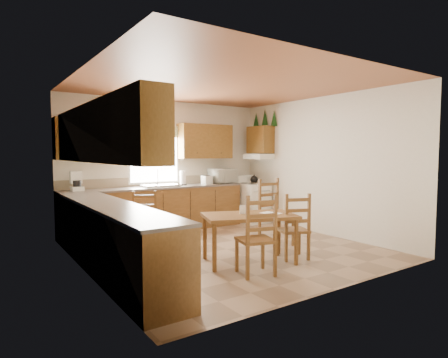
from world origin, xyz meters
TOP-DOWN VIEW (x-y plane):
  - floor at (0.00, 0.00)m, footprint 4.50×4.50m
  - ceiling at (0.00, 0.00)m, footprint 4.50×4.50m
  - wall_left at (-2.25, 0.00)m, footprint 4.50×4.50m
  - wall_right at (2.25, 0.00)m, footprint 4.50×4.50m
  - wall_back at (0.00, 2.25)m, footprint 4.50×4.50m
  - wall_front at (0.00, -2.25)m, footprint 4.50×4.50m
  - lower_cab_back at (-0.38, 1.95)m, footprint 3.75×0.60m
  - lower_cab_left at (-1.95, -0.15)m, footprint 0.60×3.60m
  - counter_back at (-0.38, 1.95)m, footprint 3.75×0.63m
  - counter_left at (-1.95, -0.15)m, footprint 0.63×3.60m
  - backsplash at (-0.38, 2.24)m, footprint 3.75×0.01m
  - upper_cab_back_left at (-1.55, 2.08)m, footprint 1.41×0.33m
  - upper_cab_back_right at (0.86, 2.08)m, footprint 1.25×0.33m
  - upper_cab_left at (-2.08, -0.15)m, footprint 0.33×3.60m
  - upper_cab_stove at (2.08, 1.65)m, footprint 0.33×0.62m
  - range_hood at (2.03, 1.65)m, footprint 0.44×0.62m
  - window_frame at (-0.30, 2.22)m, footprint 1.13×0.02m
  - window_pane at (-0.30, 2.21)m, footprint 1.05×0.01m
  - window_valance at (-0.30, 2.19)m, footprint 1.19×0.01m
  - sink_basin at (-0.30, 1.95)m, footprint 0.75×0.45m
  - pine_decal_a at (2.21, 1.33)m, footprint 0.22×0.22m
  - pine_decal_b at (2.21, 1.65)m, footprint 0.22×0.22m
  - pine_decal_c at (2.21, 1.97)m, footprint 0.22×0.22m
  - stove at (1.88, 1.66)m, footprint 0.60×0.62m
  - coffeemaker at (-1.91, 1.98)m, footprint 0.25×0.28m
  - paper_towel at (0.24, 1.99)m, footprint 0.14×0.14m
  - toaster at (0.78, 1.90)m, footprint 0.25×0.19m
  - microwave at (1.24, 1.95)m, footprint 0.59×0.46m
  - dining_table at (-0.13, -0.78)m, footprint 1.49×1.15m
  - chair_near_left at (-0.41, -1.26)m, footprint 0.54×0.52m
  - chair_near_right at (0.54, -0.99)m, footprint 0.53×0.52m
  - chair_far_left at (-1.23, 0.52)m, footprint 0.53×0.52m
  - chair_far_right at (0.85, -0.27)m, footprint 0.50×0.47m
  - table_paper at (0.20, -0.87)m, footprint 0.27×0.32m
  - table_card at (-0.19, -0.69)m, footprint 0.10×0.06m

SIDE VIEW (x-z plane):
  - floor at x=0.00m, z-range 0.00..0.00m
  - dining_table at x=-0.13m, z-range 0.00..0.71m
  - lower_cab_back at x=-0.38m, z-range 0.00..0.88m
  - lower_cab_left at x=-1.95m, z-range 0.00..0.88m
  - stove at x=1.88m, z-range 0.00..0.88m
  - chair_far_left at x=-1.23m, z-range 0.00..0.98m
  - chair_near_right at x=0.54m, z-range 0.00..0.99m
  - chair_near_left at x=-0.41m, z-range 0.00..1.06m
  - chair_far_right at x=0.85m, z-range 0.00..1.14m
  - table_paper at x=0.20m, z-range 0.71..0.71m
  - table_card at x=-0.19m, z-range 0.71..0.83m
  - counter_back at x=-0.38m, z-range 0.88..0.92m
  - counter_left at x=-1.95m, z-range 0.88..0.92m
  - sink_basin at x=-0.30m, z-range 0.92..0.96m
  - backsplash at x=-0.38m, z-range 0.92..1.10m
  - toaster at x=0.78m, z-range 0.92..1.10m
  - paper_towel at x=0.24m, z-range 0.92..1.22m
  - microwave at x=1.24m, z-range 0.92..1.25m
  - coffeemaker at x=-1.91m, z-range 0.92..1.26m
  - wall_left at x=-2.25m, z-range 1.35..1.35m
  - wall_right at x=2.25m, z-range 1.35..1.35m
  - wall_back at x=0.00m, z-range 1.35..1.35m
  - wall_front at x=0.00m, z-range 1.35..1.35m
  - range_hood at x=2.03m, z-range 1.46..1.58m
  - window_frame at x=-0.30m, z-range 0.96..2.14m
  - window_pane at x=-0.30m, z-range 1.00..2.10m
  - upper_cab_back_left at x=-1.55m, z-range 1.48..2.23m
  - upper_cab_back_right at x=0.86m, z-range 1.48..2.23m
  - upper_cab_left at x=-2.08m, z-range 1.48..2.23m
  - upper_cab_stove at x=2.08m, z-range 1.59..2.21m
  - window_valance at x=-0.30m, z-range 1.93..2.17m
  - pine_decal_a at x=2.21m, z-range 2.20..2.56m
  - pine_decal_c at x=2.21m, z-range 2.20..2.56m
  - pine_decal_b at x=2.21m, z-range 2.24..2.60m
  - ceiling at x=0.00m, z-range 2.70..2.70m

